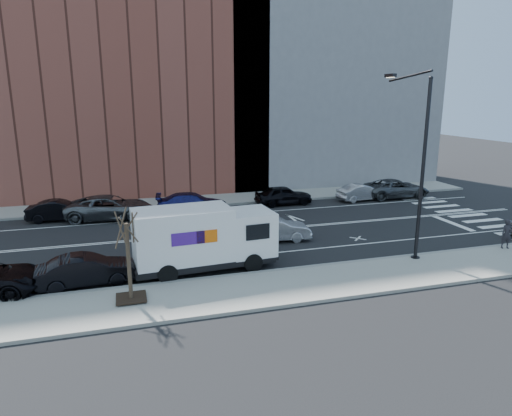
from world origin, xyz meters
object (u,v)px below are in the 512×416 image
fedex_van (203,237)px  far_parked_b (60,210)px  driving_sedan (274,229)px  pedestrian (507,234)px

fedex_van → far_parked_b: 13.88m
fedex_van → far_parked_b: fedex_van is taller
fedex_van → driving_sedan: 5.80m
far_parked_b → pedestrian: 27.29m
driving_sedan → pedestrian: bearing=-108.0°
driving_sedan → fedex_van: bearing=132.4°
far_parked_b → pedestrian: pedestrian is taller
far_parked_b → driving_sedan: size_ratio=0.99×
fedex_van → far_parked_b: size_ratio=1.64×
fedex_van → driving_sedan: size_ratio=1.63×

